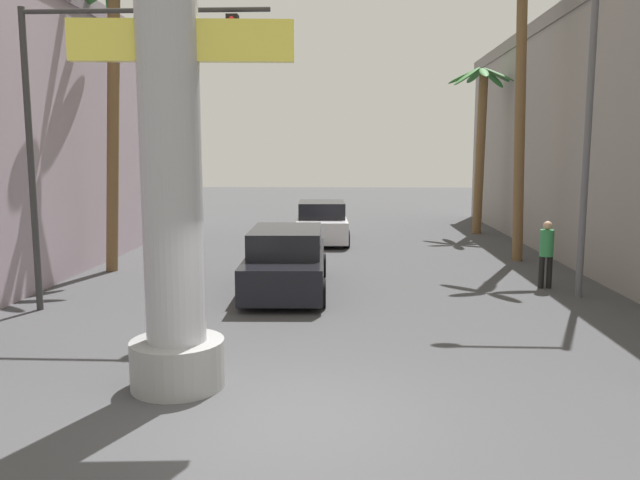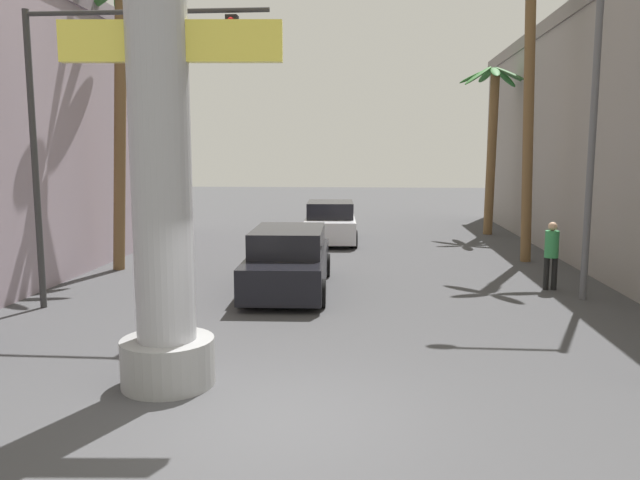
# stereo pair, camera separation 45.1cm
# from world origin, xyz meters

# --- Properties ---
(ground_plane) EXTENTS (89.84, 89.84, 0.00)m
(ground_plane) POSITION_xyz_m (0.00, 10.00, 0.00)
(ground_plane) COLOR #424244
(neon_sign_pole) EXTENTS (3.43, 1.37, 10.01)m
(neon_sign_pole) POSITION_xyz_m (-1.86, 1.17, 4.46)
(neon_sign_pole) COLOR #9E9EA3
(neon_sign_pole) RESTS_ON ground
(street_lamp) EXTENTS (2.47, 0.28, 7.90)m
(street_lamp) POSITION_xyz_m (5.78, 7.28, 4.72)
(street_lamp) COLOR #59595E
(street_lamp) RESTS_ON ground
(traffic_light_mast) EXTENTS (5.22, 0.32, 6.39)m
(traffic_light_mast) POSITION_xyz_m (-4.60, 5.51, 4.48)
(traffic_light_mast) COLOR #333333
(traffic_light_mast) RESTS_ON ground
(car_lead) EXTENTS (2.12, 5.06, 1.56)m
(car_lead) POSITION_xyz_m (-0.91, 7.73, 0.74)
(car_lead) COLOR black
(car_lead) RESTS_ON ground
(car_far) EXTENTS (2.19, 4.51, 1.56)m
(car_far) POSITION_xyz_m (-0.40, 16.36, 0.74)
(car_far) COLOR black
(car_far) RESTS_ON ground
(palm_tree_mid_left) EXTENTS (3.10, 3.13, 8.23)m
(palm_tree_mid_left) POSITION_xyz_m (-5.97, 10.08, 5.40)
(palm_tree_mid_left) COLOR brown
(palm_tree_mid_left) RESTS_ON ground
(palm_tree_far_right) EXTENTS (2.86, 3.06, 6.98)m
(palm_tree_far_right) POSITION_xyz_m (6.16, 19.22, 4.45)
(palm_tree_far_right) COLOR brown
(palm_tree_far_right) RESTS_ON ground
(palm_tree_mid_right) EXTENTS (2.61, 2.69, 9.06)m
(palm_tree_mid_right) POSITION_xyz_m (5.94, 12.37, 5.49)
(palm_tree_mid_right) COLOR brown
(palm_tree_mid_right) RESTS_ON ground
(pedestrian_mid_right) EXTENTS (0.36, 0.36, 1.72)m
(pedestrian_mid_right) POSITION_xyz_m (5.64, 8.25, 1.00)
(pedestrian_mid_right) COLOR black
(pedestrian_mid_right) RESTS_ON ground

